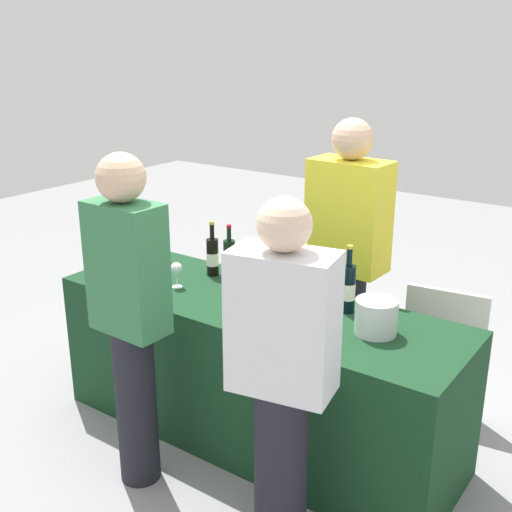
{
  "coord_description": "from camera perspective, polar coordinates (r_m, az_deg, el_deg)",
  "views": [
    {
      "loc": [
        1.76,
        -2.47,
        2.07
      ],
      "look_at": [
        0.0,
        0.0,
        1.04
      ],
      "focal_mm": 44.95,
      "sensor_mm": 36.0,
      "label": 1
    }
  ],
  "objects": [
    {
      "name": "wine_glass_0",
      "position": [
        3.5,
        -9.13,
        -1.04
      ],
      "size": [
        0.07,
        0.07,
        0.15
      ],
      "color": "silver",
      "rests_on": "tasting_table"
    },
    {
      "name": "tasting_table",
      "position": [
        3.47,
        0.0,
        -10.1
      ],
      "size": [
        2.19,
        0.71,
        0.79
      ],
      "primitive_type": "cube",
      "color": "#14381E",
      "rests_on": "ground_plane"
    },
    {
      "name": "wine_glass_2",
      "position": [
        3.04,
        4.86,
        -4.3
      ],
      "size": [
        0.07,
        0.07,
        0.14
      ],
      "color": "silver",
      "rests_on": "tasting_table"
    },
    {
      "name": "wine_glass_1",
      "position": [
        3.48,
        -7.1,
        -1.18
      ],
      "size": [
        0.06,
        0.06,
        0.14
      ],
      "color": "silver",
      "rests_on": "tasting_table"
    },
    {
      "name": "ice_bucket",
      "position": [
        2.98,
        10.64,
        -5.34
      ],
      "size": [
        0.2,
        0.2,
        0.16
      ],
      "primitive_type": "cylinder",
      "color": "silver",
      "rests_on": "tasting_table"
    },
    {
      "name": "menu_board",
      "position": [
        3.83,
        16.26,
        -8.2
      ],
      "size": [
        0.46,
        0.09,
        0.75
      ],
      "primitive_type": "cube",
      "rotation": [
        0.0,
        0.0,
        0.13
      ],
      "color": "white",
      "rests_on": "ground_plane"
    },
    {
      "name": "guest_1",
      "position": [
        2.55,
        2.35,
        -10.46
      ],
      "size": [
        0.44,
        0.3,
        1.53
      ],
      "rotation": [
        0.0,
        0.0,
        0.19
      ],
      "color": "black",
      "rests_on": "ground_plane"
    },
    {
      "name": "wine_bottle_5",
      "position": [
        3.17,
        8.2,
        -2.83
      ],
      "size": [
        0.07,
        0.07,
        0.34
      ],
      "color": "black",
      "rests_on": "tasting_table"
    },
    {
      "name": "wine_bottle_1",
      "position": [
        3.54,
        -2.39,
        -0.38
      ],
      "size": [
        0.07,
        0.07,
        0.32
      ],
      "color": "black",
      "rests_on": "tasting_table"
    },
    {
      "name": "guest_0",
      "position": [
        2.98,
        -11.15,
        -4.87
      ],
      "size": [
        0.36,
        0.22,
        1.62
      ],
      "rotation": [
        0.0,
        0.0,
        -0.02
      ],
      "color": "black",
      "rests_on": "ground_plane"
    },
    {
      "name": "wine_bottle_4",
      "position": [
        3.21,
        4.26,
        -2.54
      ],
      "size": [
        0.07,
        0.07,
        0.33
      ],
      "color": "black",
      "rests_on": "tasting_table"
    },
    {
      "name": "wine_bottle_0",
      "position": [
        3.64,
        -3.89,
        -0.02
      ],
      "size": [
        0.07,
        0.07,
        0.32
      ],
      "color": "black",
      "rests_on": "tasting_table"
    },
    {
      "name": "wine_bottle_2",
      "position": [
        3.4,
        1.35,
        -1.24
      ],
      "size": [
        0.08,
        0.08,
        0.33
      ],
      "color": "black",
      "rests_on": "tasting_table"
    },
    {
      "name": "server_pouring",
      "position": [
        3.65,
        8.08,
        -0.07
      ],
      "size": [
        0.44,
        0.26,
        1.67
      ],
      "rotation": [
        0.0,
        0.0,
        3.1
      ],
      "color": "black",
      "rests_on": "ground_plane"
    },
    {
      "name": "wine_bottle_3",
      "position": [
        3.26,
        2.11,
        -2.08
      ],
      "size": [
        0.07,
        0.07,
        0.33
      ],
      "color": "black",
      "rests_on": "tasting_table"
    },
    {
      "name": "ground_plane",
      "position": [
        3.67,
        0.0,
        -15.47
      ],
      "size": [
        12.0,
        12.0,
        0.0
      ],
      "primitive_type": "plane",
      "color": "gray"
    }
  ]
}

